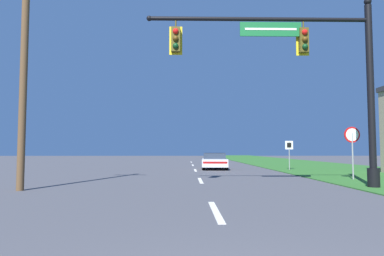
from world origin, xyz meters
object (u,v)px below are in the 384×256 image
(signal_mast, at_px, (314,72))
(route_sign_post, at_px, (289,149))
(car_ahead, at_px, (214,161))
(utility_pole_near, at_px, (24,66))
(stop_sign, at_px, (352,141))

(signal_mast, relative_size, route_sign_post, 4.35)
(route_sign_post, bearing_deg, car_ahead, 162.22)
(car_ahead, height_order, utility_pole_near, utility_pole_near)
(signal_mast, distance_m, stop_sign, 5.22)
(car_ahead, relative_size, utility_pole_near, 0.50)
(signal_mast, bearing_deg, car_ahead, 102.17)
(stop_sign, xyz_separation_m, utility_pole_near, (-13.84, -3.89, 2.61))
(car_ahead, height_order, stop_sign, stop_sign)
(utility_pole_near, bearing_deg, car_ahead, 58.87)
(car_ahead, xyz_separation_m, utility_pole_near, (-8.04, -13.31, 3.87))
(signal_mast, xyz_separation_m, utility_pole_near, (-10.79, -0.53, 0.04))
(car_ahead, relative_size, route_sign_post, 2.12)
(stop_sign, distance_m, route_sign_post, 7.81)
(car_ahead, distance_m, utility_pole_near, 16.02)
(signal_mast, height_order, car_ahead, signal_mast)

